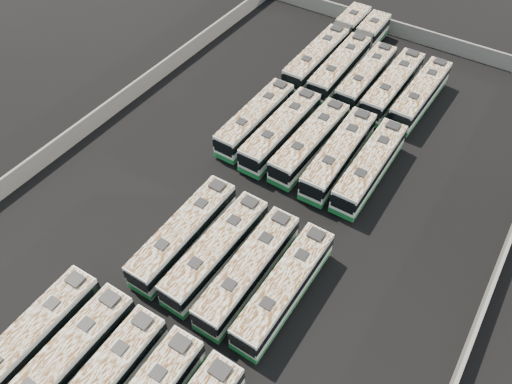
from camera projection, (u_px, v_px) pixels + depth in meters
The scene contains 18 objects.
ground at pixel (266, 195), 51.13m from camera, with size 140.00×140.00×0.00m, color black.
perimeter_wall at pixel (266, 188), 50.32m from camera, with size 45.20×73.20×2.20m.
bus_front_far_left at pixel (31, 340), 38.56m from camera, with size 2.96×12.68×3.56m.
bus_front_left at pixel (64, 363), 37.31m from camera, with size 2.78×12.87×3.62m.
bus_midfront_left at pixel (184, 234), 45.48m from camera, with size 2.77×12.84×3.62m.
bus_midfront_center at pixel (216, 251), 44.20m from camera, with size 2.91×12.72×3.57m.
bus_midfront_right at pixel (248, 270), 42.82m from camera, with size 2.76×12.79×3.60m.
bus_midfront_far_right at pixel (284, 288), 41.68m from camera, with size 2.69×12.62×3.56m.
bus_midback_far_left at pixel (255, 119), 56.48m from camera, with size 2.73×12.63×3.56m.
bus_midback_left at pixel (281, 131), 55.02m from camera, with size 2.84×13.06×3.68m.
bus_midback_center at pixel (310, 142), 53.83m from camera, with size 2.98×12.90×3.62m.
bus_midback_right at pixel (339, 155), 52.44m from camera, with size 3.11×13.19×3.70m.
bus_midback_far_right at pixel (370, 167), 51.26m from camera, with size 2.84×12.98×3.66m.
bus_back_far_left at pixel (329, 46), 66.51m from camera, with size 2.89×20.47×3.71m.
bus_back_left at pixel (351, 55), 65.16m from camera, with size 3.18×20.19×3.65m.
bus_back_center at pixel (366, 77), 61.91m from camera, with size 2.70×12.63×3.56m.
bus_back_right at pixel (392, 86), 60.57m from camera, with size 2.88×13.18×3.71m.
bus_back_far_right at pixel (420, 95), 59.46m from camera, with size 3.02×12.95×3.64m.
Camera 1 is at (17.77, -29.14, 38.09)m, focal length 35.00 mm.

